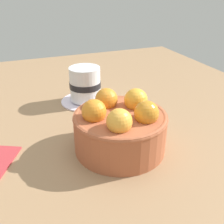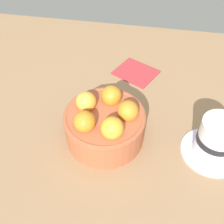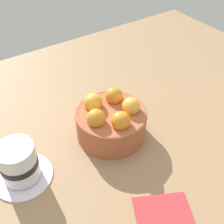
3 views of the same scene
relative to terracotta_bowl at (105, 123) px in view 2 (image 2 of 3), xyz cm
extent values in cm
cube|color=#997551|center=(0.01, -0.01, -6.54)|extent=(127.25, 92.49, 4.48)
cylinder|color=#AD5938|center=(0.01, -0.01, -0.98)|extent=(15.49, 15.49, 6.63)
torus|color=#AD5938|center=(0.01, -0.01, 1.93)|extent=(15.69, 15.69, 1.00)
sphere|color=gold|center=(-2.11, 3.79, 3.41)|extent=(4.10, 4.10, 4.10)
sphere|color=orange|center=(-4.26, -0.85, 3.41)|extent=(3.95, 3.95, 3.95)
sphere|color=orange|center=(-0.51, -4.33, 3.41)|extent=(4.00, 4.00, 4.00)
sphere|color=#F8AC3C|center=(3.96, -1.84, 3.41)|extent=(3.94, 3.94, 3.94)
sphere|color=orange|center=(2.97, 3.18, 3.41)|extent=(3.98, 3.98, 3.98)
cylinder|color=white|center=(-21.01, 0.06, -4.00)|extent=(11.68, 11.68, 0.60)
cylinder|color=white|center=(-21.01, 0.06, 0.22)|extent=(7.15, 7.15, 7.83)
cylinder|color=black|center=(-21.01, 0.06, 0.04)|extent=(7.31, 7.31, 1.41)
cube|color=#B23338|center=(-3.68, -22.06, -4.00)|extent=(12.73, 12.14, 0.60)
camera|label=1|loc=(36.01, -15.46, 22.63)|focal=43.19mm
camera|label=2|loc=(-7.43, 33.44, 39.20)|focal=43.14mm
camera|label=3|loc=(-25.06, -37.37, 42.01)|focal=44.94mm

